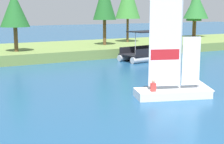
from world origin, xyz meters
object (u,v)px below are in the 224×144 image
(shoreline_tree_right, at_px, (196,5))
(sailboat, at_px, (185,89))
(wooden_dock, at_px, (155,56))
(pontoon_boat, at_px, (149,53))
(shoreline_tree_midright, at_px, (195,4))
(shoreline_tree_left, at_px, (14,10))
(shoreline_tree_midleft, at_px, (104,0))

(shoreline_tree_right, xyz_separation_m, sailboat, (-21.66, -23.54, -4.99))
(wooden_dock, distance_m, pontoon_boat, 1.40)
(shoreline_tree_midright, relative_size, shoreline_tree_right, 1.14)
(wooden_dock, bearing_deg, shoreline_tree_left, 161.07)
(shoreline_tree_midright, xyz_separation_m, sailboat, (-21.63, -23.88, -5.24))
(shoreline_tree_midleft, distance_m, pontoon_boat, 8.45)
(pontoon_boat, bearing_deg, shoreline_tree_midright, 27.11)
(shoreline_tree_left, height_order, shoreline_tree_midleft, shoreline_tree_midleft)
(shoreline_tree_midleft, xyz_separation_m, wooden_dock, (2.73, -5.91, -5.60))
(shoreline_tree_midleft, relative_size, pontoon_boat, 1.13)
(wooden_dock, relative_size, sailboat, 0.68)
(shoreline_tree_left, xyz_separation_m, shoreline_tree_midright, (26.94, 6.06, 0.86))
(wooden_dock, bearing_deg, pontoon_boat, -152.72)
(wooden_dock, height_order, pontoon_boat, pontoon_boat)
(wooden_dock, relative_size, pontoon_boat, 0.74)
(shoreline_tree_midright, distance_m, shoreline_tree_right, 0.42)
(shoreline_tree_midright, height_order, sailboat, shoreline_tree_midright)
(shoreline_tree_midright, bearing_deg, wooden_dock, -143.52)
(shoreline_tree_midright, distance_m, sailboat, 32.64)
(shoreline_tree_left, height_order, wooden_dock, shoreline_tree_left)
(wooden_dock, xyz_separation_m, sailboat, (-7.50, -13.43, 0.20))
(shoreline_tree_left, relative_size, shoreline_tree_midright, 0.76)
(wooden_dock, bearing_deg, sailboat, -119.17)
(shoreline_tree_midleft, height_order, wooden_dock, shoreline_tree_midleft)
(shoreline_tree_midright, relative_size, wooden_dock, 1.56)
(pontoon_boat, bearing_deg, shoreline_tree_midleft, 94.60)
(sailboat, distance_m, pontoon_boat, 14.29)
(shoreline_tree_midright, xyz_separation_m, pontoon_boat, (-15.31, -11.06, -4.99))
(shoreline_tree_left, relative_size, sailboat, 0.80)
(shoreline_tree_right, relative_size, pontoon_boat, 1.02)
(shoreline_tree_midleft, relative_size, sailboat, 1.03)
(shoreline_tree_right, bearing_deg, wooden_dock, -144.48)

